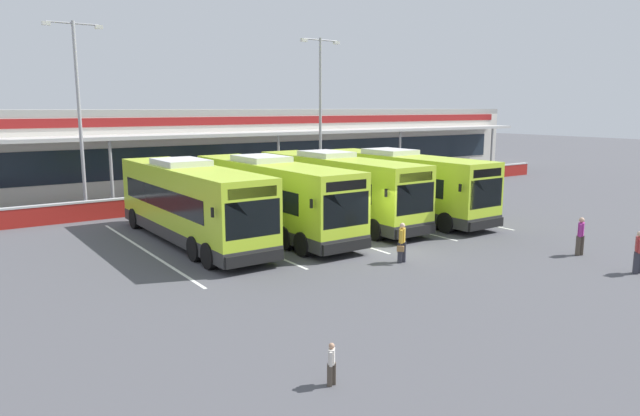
{
  "coord_description": "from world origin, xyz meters",
  "views": [
    {
      "loc": [
        -15.88,
        -18.28,
        6.15
      ],
      "look_at": [
        -1.2,
        3.0,
        1.6
      ],
      "focal_mm": 32.12,
      "sensor_mm": 36.0,
      "label": 1
    }
  ],
  "objects_px": {
    "pedestrian_with_handbag": "(402,242)",
    "pedestrian_in_dark_coat": "(639,251)",
    "coach_bus_centre": "(337,189)",
    "coach_bus_right_centre": "(401,185)",
    "pedestrian_child": "(332,363)",
    "pedestrian_near_bin": "(581,235)",
    "coach_bus_leftmost": "(190,204)",
    "lamp_post_west": "(79,105)",
    "coach_bus_left_centre": "(271,198)",
    "lamp_post_centre": "(320,106)"
  },
  "relations": [
    {
      "from": "pedestrian_with_handbag",
      "to": "pedestrian_in_dark_coat",
      "type": "relative_size",
      "value": 1.0
    },
    {
      "from": "coach_bus_centre",
      "to": "pedestrian_with_handbag",
      "type": "relative_size",
      "value": 7.51
    },
    {
      "from": "coach_bus_right_centre",
      "to": "pedestrian_child",
      "type": "distance_m",
      "value": 20.81
    },
    {
      "from": "coach_bus_centre",
      "to": "pedestrian_child",
      "type": "xyz_separation_m",
      "value": [
        -11.14,
        -15.02,
        -1.24
      ]
    },
    {
      "from": "coach_bus_right_centre",
      "to": "pedestrian_with_handbag",
      "type": "height_order",
      "value": "coach_bus_right_centre"
    },
    {
      "from": "coach_bus_right_centre",
      "to": "pedestrian_near_bin",
      "type": "relative_size",
      "value": 7.51
    },
    {
      "from": "coach_bus_leftmost",
      "to": "lamp_post_west",
      "type": "distance_m",
      "value": 12.13
    },
    {
      "from": "coach_bus_left_centre",
      "to": "lamp_post_centre",
      "type": "relative_size",
      "value": 1.11
    },
    {
      "from": "coach_bus_leftmost",
      "to": "coach_bus_centre",
      "type": "height_order",
      "value": "same"
    },
    {
      "from": "pedestrian_in_dark_coat",
      "to": "lamp_post_west",
      "type": "height_order",
      "value": "lamp_post_west"
    },
    {
      "from": "pedestrian_near_bin",
      "to": "lamp_post_centre",
      "type": "height_order",
      "value": "lamp_post_centre"
    },
    {
      "from": "coach_bus_left_centre",
      "to": "lamp_post_west",
      "type": "height_order",
      "value": "lamp_post_west"
    },
    {
      "from": "coach_bus_centre",
      "to": "pedestrian_in_dark_coat",
      "type": "bearing_deg",
      "value": -76.51
    },
    {
      "from": "coach_bus_left_centre",
      "to": "coach_bus_leftmost",
      "type": "bearing_deg",
      "value": 173.76
    },
    {
      "from": "coach_bus_left_centre",
      "to": "coach_bus_centre",
      "type": "height_order",
      "value": "same"
    },
    {
      "from": "coach_bus_left_centre",
      "to": "pedestrian_with_handbag",
      "type": "distance_m",
      "value": 7.93
    },
    {
      "from": "coach_bus_centre",
      "to": "lamp_post_centre",
      "type": "height_order",
      "value": "lamp_post_centre"
    },
    {
      "from": "pedestrian_in_dark_coat",
      "to": "pedestrian_near_bin",
      "type": "xyz_separation_m",
      "value": [
        0.74,
        2.76,
        0.0
      ]
    },
    {
      "from": "coach_bus_leftmost",
      "to": "lamp_post_west",
      "type": "height_order",
      "value": "lamp_post_west"
    },
    {
      "from": "pedestrian_with_handbag",
      "to": "lamp_post_west",
      "type": "xyz_separation_m",
      "value": [
        -7.76,
        19.21,
        5.43
      ]
    },
    {
      "from": "coach_bus_leftmost",
      "to": "pedestrian_in_dark_coat",
      "type": "relative_size",
      "value": 7.51
    },
    {
      "from": "pedestrian_near_bin",
      "to": "lamp_post_west",
      "type": "xyz_separation_m",
      "value": [
        -14.73,
        22.61,
        5.42
      ]
    },
    {
      "from": "coach_bus_right_centre",
      "to": "pedestrian_child",
      "type": "relative_size",
      "value": 12.11
    },
    {
      "from": "coach_bus_right_centre",
      "to": "pedestrian_near_bin",
      "type": "height_order",
      "value": "coach_bus_right_centre"
    },
    {
      "from": "coach_bus_left_centre",
      "to": "lamp_post_west",
      "type": "distance_m",
      "value": 13.81
    },
    {
      "from": "coach_bus_centre",
      "to": "coach_bus_right_centre",
      "type": "relative_size",
      "value": 1.0
    },
    {
      "from": "pedestrian_child",
      "to": "lamp_post_centre",
      "type": "relative_size",
      "value": 0.09
    },
    {
      "from": "coach_bus_left_centre",
      "to": "pedestrian_child",
      "type": "bearing_deg",
      "value": -115.1
    },
    {
      "from": "coach_bus_centre",
      "to": "coach_bus_left_centre",
      "type": "bearing_deg",
      "value": -173.23
    },
    {
      "from": "coach_bus_leftmost",
      "to": "pedestrian_in_dark_coat",
      "type": "bearing_deg",
      "value": -50.45
    },
    {
      "from": "coach_bus_left_centre",
      "to": "pedestrian_in_dark_coat",
      "type": "distance_m",
      "value": 15.95
    },
    {
      "from": "coach_bus_left_centre",
      "to": "pedestrian_near_bin",
      "type": "xyz_separation_m",
      "value": [
        8.54,
        -11.12,
        -0.91
      ]
    },
    {
      "from": "coach_bus_left_centre",
      "to": "pedestrian_with_handbag",
      "type": "bearing_deg",
      "value": -78.54
    },
    {
      "from": "pedestrian_in_dark_coat",
      "to": "pedestrian_child",
      "type": "relative_size",
      "value": 1.61
    },
    {
      "from": "coach_bus_left_centre",
      "to": "coach_bus_right_centre",
      "type": "xyz_separation_m",
      "value": [
        8.31,
        -0.24,
        0.0
      ]
    },
    {
      "from": "pedestrian_child",
      "to": "lamp_post_west",
      "type": "distance_m",
      "value": 26.63
    },
    {
      "from": "coach_bus_centre",
      "to": "lamp_post_centre",
      "type": "relative_size",
      "value": 1.11
    },
    {
      "from": "pedestrian_near_bin",
      "to": "coach_bus_right_centre",
      "type": "bearing_deg",
      "value": 91.2
    },
    {
      "from": "pedestrian_near_bin",
      "to": "lamp_post_west",
      "type": "height_order",
      "value": "lamp_post_west"
    },
    {
      "from": "coach_bus_right_centre",
      "to": "lamp_post_centre",
      "type": "xyz_separation_m",
      "value": [
        1.64,
        10.42,
        4.5
      ]
    },
    {
      "from": "coach_bus_right_centre",
      "to": "coach_bus_left_centre",
      "type": "bearing_deg",
      "value": 178.32
    },
    {
      "from": "coach_bus_left_centre",
      "to": "pedestrian_child",
      "type": "relative_size",
      "value": 12.11
    },
    {
      "from": "coach_bus_centre",
      "to": "pedestrian_near_bin",
      "type": "height_order",
      "value": "coach_bus_centre"
    },
    {
      "from": "lamp_post_west",
      "to": "lamp_post_centre",
      "type": "xyz_separation_m",
      "value": [
        16.15,
        -1.32,
        0.0
      ]
    },
    {
      "from": "pedestrian_child",
      "to": "pedestrian_near_bin",
      "type": "xyz_separation_m",
      "value": [
        15.33,
        3.38,
        0.33
      ]
    },
    {
      "from": "pedestrian_in_dark_coat",
      "to": "pedestrian_child",
      "type": "xyz_separation_m",
      "value": [
        -14.6,
        -0.62,
        -0.33
      ]
    },
    {
      "from": "lamp_post_west",
      "to": "coach_bus_left_centre",
      "type": "bearing_deg",
      "value": -61.69
    },
    {
      "from": "pedestrian_with_handbag",
      "to": "pedestrian_child",
      "type": "relative_size",
      "value": 1.61
    },
    {
      "from": "lamp_post_centre",
      "to": "coach_bus_right_centre",
      "type": "bearing_deg",
      "value": -98.94
    },
    {
      "from": "lamp_post_west",
      "to": "lamp_post_centre",
      "type": "bearing_deg",
      "value": -4.66
    }
  ]
}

